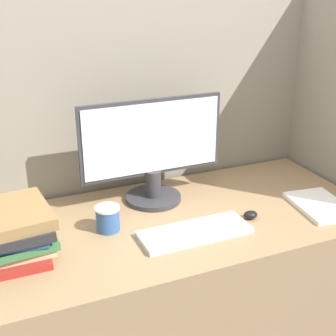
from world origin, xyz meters
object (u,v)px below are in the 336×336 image
object	(u,v)px
coffee_cup	(108,219)
book_stack	(16,230)
mouse	(250,215)
monitor	(152,153)
keyboard	(195,232)

from	to	relation	value
coffee_cup	book_stack	distance (m)	0.33
mouse	book_stack	world-z (taller)	book_stack
monitor	keyboard	xyz separation A→B (m)	(0.03, -0.33, -0.20)
book_stack	coffee_cup	bearing A→B (deg)	5.41
monitor	coffee_cup	distance (m)	0.34
keyboard	coffee_cup	distance (m)	0.32
monitor	mouse	size ratio (longest dim) A/B	10.56
monitor	book_stack	world-z (taller)	monitor
keyboard	book_stack	distance (m)	0.62
coffee_cup	book_stack	bearing A→B (deg)	-174.59
monitor	coffee_cup	world-z (taller)	monitor
keyboard	mouse	size ratio (longest dim) A/B	7.24
mouse	coffee_cup	bearing A→B (deg)	166.07
monitor	book_stack	bearing A→B (deg)	-160.58
book_stack	keyboard	bearing A→B (deg)	-11.91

